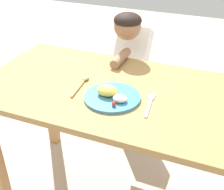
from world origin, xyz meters
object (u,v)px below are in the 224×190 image
fork (150,103)px  person (132,76)px  plate (112,96)px  spoon (82,82)px

fork → person: size_ratio=0.23×
plate → spoon: (-0.19, 0.08, -0.01)m
plate → fork: (0.18, 0.03, -0.01)m
spoon → person: person is taller
fork → spoon: size_ratio=1.09×
plate → person: 0.65m
spoon → person: (0.09, 0.53, -0.20)m
plate → person: person is taller
spoon → person: 0.58m
person → fork: bearing=115.6°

